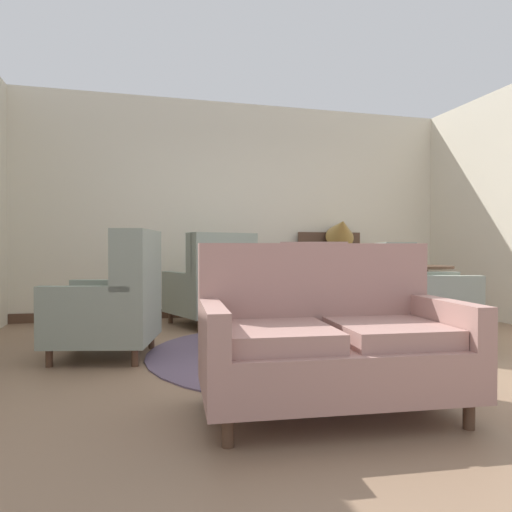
# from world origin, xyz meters

# --- Properties ---
(ground) EXTENTS (8.40, 8.40, 0.00)m
(ground) POSITION_xyz_m (0.00, 0.00, 0.00)
(ground) COLOR #896B51
(wall_back) EXTENTS (6.16, 0.08, 2.91)m
(wall_back) POSITION_xyz_m (0.00, 2.76, 1.46)
(wall_back) COLOR beige
(wall_back) RESTS_ON ground
(baseboard_back) EXTENTS (6.00, 0.03, 0.12)m
(baseboard_back) POSITION_xyz_m (0.00, 2.71, 0.06)
(baseboard_back) COLOR #4C3323
(baseboard_back) RESTS_ON ground
(area_rug) EXTENTS (2.80, 2.80, 0.01)m
(area_rug) POSITION_xyz_m (0.00, 0.30, 0.01)
(area_rug) COLOR #5B4C60
(area_rug) RESTS_ON ground
(coffee_table) EXTENTS (0.93, 0.93, 0.52)m
(coffee_table) POSITION_xyz_m (-0.16, 0.52, 0.44)
(coffee_table) COLOR #4C3323
(coffee_table) RESTS_ON ground
(porcelain_vase) EXTENTS (0.17, 0.17, 0.31)m
(porcelain_vase) POSITION_xyz_m (-0.17, 0.50, 0.65)
(porcelain_vase) COLOR #384C93
(porcelain_vase) RESTS_ON coffee_table
(settee) EXTENTS (1.50, 0.92, 0.95)m
(settee) POSITION_xyz_m (-0.41, -1.12, 0.40)
(settee) COLOR tan
(settee) RESTS_ON ground
(armchair_foreground_right) EXTENTS (0.99, 0.99, 1.08)m
(armchair_foreground_right) POSITION_xyz_m (-1.63, 0.57, 0.45)
(armchair_foreground_right) COLOR gray
(armchair_foreground_right) RESTS_ON ground
(armchair_beside_settee) EXTENTS (1.02, 1.03, 1.00)m
(armchair_beside_settee) POSITION_xyz_m (0.65, 1.73, 0.43)
(armchair_beside_settee) COLOR tan
(armchair_beside_settee) RESTS_ON ground
(armchair_near_sideboard) EXTENTS (1.04, 1.01, 0.98)m
(armchair_near_sideboard) POSITION_xyz_m (1.10, 0.30, 0.43)
(armchair_near_sideboard) COLOR gray
(armchair_near_sideboard) RESTS_ON ground
(armchair_back_corner) EXTENTS (1.07, 1.14, 1.10)m
(armchair_back_corner) POSITION_xyz_m (-0.57, 1.93, 0.45)
(armchair_back_corner) COLOR gray
(armchair_back_corner) RESTS_ON ground
(side_table) EXTENTS (0.59, 0.59, 0.74)m
(side_table) POSITION_xyz_m (1.54, 0.80, 0.45)
(side_table) COLOR #4C3323
(side_table) RESTS_ON ground
(sideboard) EXTENTS (0.94, 0.38, 1.15)m
(sideboard) POSITION_xyz_m (1.24, 2.47, 0.50)
(sideboard) COLOR #4C3323
(sideboard) RESTS_ON ground
(gramophone) EXTENTS (0.52, 0.61, 0.58)m
(gramophone) POSITION_xyz_m (1.29, 2.37, 1.16)
(gramophone) COLOR #4C3323
(gramophone) RESTS_ON sideboard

